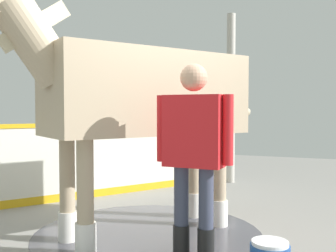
{
  "coord_description": "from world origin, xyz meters",
  "views": [
    {
      "loc": [
        -3.8,
        -1.7,
        1.38
      ],
      "look_at": [
        -0.2,
        -0.25,
        1.22
      ],
      "focal_mm": 42.06,
      "sensor_mm": 36.0,
      "label": 1
    }
  ],
  "objects": [
    {
      "name": "horse",
      "position": [
        0.06,
        0.19,
        1.52
      ],
      "size": [
        3.04,
        2.23,
        2.62
      ],
      "rotation": [
        0.0,
        0.0,
        2.54
      ],
      "color": "tan",
      "rests_on": "ground"
    },
    {
      "name": "roof_post_far",
      "position": [
        3.53,
        -0.04,
        1.58
      ],
      "size": [
        0.16,
        0.16,
        3.17
      ],
      "primitive_type": "cylinder",
      "color": "#B7B2A8",
      "rests_on": "ground"
    },
    {
      "name": "barrier_wall",
      "position": [
        1.3,
        1.81,
        0.55
      ],
      "size": [
        3.79,
        2.62,
        1.18
      ],
      "color": "silver",
      "rests_on": "ground"
    },
    {
      "name": "ground_plane",
      "position": [
        0.0,
        0.0,
        -0.01
      ],
      "size": [
        16.0,
        16.0,
        0.02
      ],
      "primitive_type": "cube",
      "color": "gray"
    },
    {
      "name": "handler",
      "position": [
        -0.55,
        -0.63,
        1.04
      ],
      "size": [
        0.24,
        0.7,
        1.78
      ],
      "rotation": [
        0.0,
        0.0,
        6.23
      ],
      "color": "black",
      "rests_on": "ground"
    },
    {
      "name": "wet_patch",
      "position": [
        0.15,
        0.13,
        0.0
      ],
      "size": [
        2.54,
        2.54,
        0.0
      ],
      "primitive_type": "cylinder",
      "color": "#4C4C54",
      "rests_on": "ground"
    },
    {
      "name": "bottle_shampoo",
      "position": [
        -0.2,
        -1.22,
        0.1
      ],
      "size": [
        0.07,
        0.07,
        0.22
      ],
      "color": "#3399CC",
      "rests_on": "ground"
    }
  ]
}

